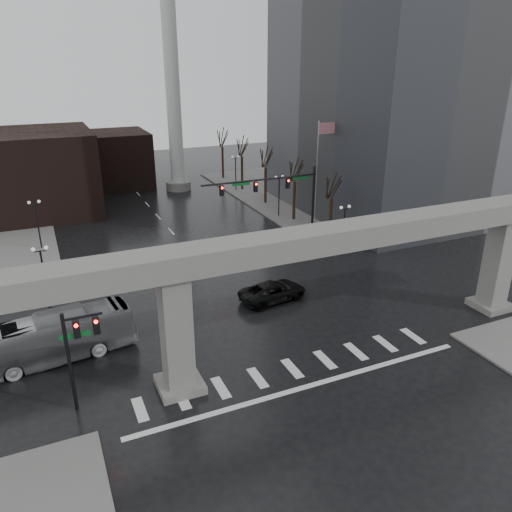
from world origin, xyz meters
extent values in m
plane|color=black|center=(0.00, 0.00, 0.00)|extent=(160.00, 160.00, 0.00)
cube|color=slate|center=(26.00, 36.00, 0.07)|extent=(28.00, 36.00, 0.15)
cube|color=gray|center=(0.00, 0.00, 8.00)|extent=(48.00, 2.20, 1.40)
cube|color=gray|center=(-7.00, 0.00, 3.65)|extent=(1.60, 1.60, 7.30)
cube|color=gray|center=(18.00, 0.00, 3.65)|extent=(1.60, 1.60, 7.30)
cube|color=gray|center=(-7.00, 0.00, 0.25)|extent=(2.60, 2.60, 0.50)
cube|color=gray|center=(18.00, 0.00, 0.25)|extent=(2.60, 2.60, 0.50)
cube|color=#5C5C61|center=(28.00, 26.00, 21.00)|extent=(22.00, 26.00, 42.00)
cube|color=black|center=(-14.00, 42.00, 5.00)|extent=(16.00, 14.00, 10.00)
cube|color=black|center=(-2.00, 52.00, 4.00)|extent=(10.00, 10.00, 8.00)
cylinder|color=silver|center=(6.00, 46.00, 15.00)|extent=(2.00, 2.00, 30.00)
cylinder|color=gray|center=(6.00, 46.00, 0.60)|extent=(3.60, 3.60, 1.20)
cylinder|color=black|center=(12.80, 18.80, 4.00)|extent=(0.24, 0.24, 8.00)
cylinder|color=black|center=(6.80, 18.80, 7.20)|extent=(12.00, 0.18, 0.18)
cube|color=black|center=(9.80, 18.80, 6.55)|extent=(0.35, 0.30, 1.00)
cube|color=black|center=(6.30, 18.80, 6.55)|extent=(0.35, 0.30, 1.00)
cube|color=black|center=(2.80, 18.80, 6.55)|extent=(0.35, 0.30, 1.00)
sphere|color=#FF0C05|center=(9.80, 18.62, 6.85)|extent=(0.20, 0.20, 0.20)
cube|color=#0C5821|center=(11.30, 18.80, 7.00)|extent=(1.80, 0.05, 0.35)
cube|color=#0C5821|center=(4.80, 18.80, 7.00)|extent=(1.80, 0.05, 0.35)
cylinder|color=black|center=(-12.80, 0.50, 3.00)|extent=(0.20, 0.20, 6.00)
cylinder|color=black|center=(-11.80, 0.50, 5.60)|extent=(2.00, 0.14, 0.14)
cube|color=black|center=(-12.20, 0.50, 4.95)|extent=(0.35, 0.30, 1.00)
cube|color=black|center=(-11.20, 0.50, 4.95)|extent=(0.35, 0.30, 1.00)
cube|color=#0C5821|center=(-12.30, 0.50, 4.60)|extent=(1.60, 0.05, 0.30)
cylinder|color=silver|center=(15.00, 22.00, 6.00)|extent=(0.12, 0.12, 12.00)
cube|color=#B41315|center=(16.00, 22.00, 11.20)|extent=(2.00, 0.03, 1.20)
cylinder|color=black|center=(13.50, 14.00, 2.40)|extent=(0.14, 0.14, 4.80)
cube|color=black|center=(13.50, 14.00, 4.75)|extent=(0.90, 0.06, 0.06)
sphere|color=silver|center=(13.05, 14.00, 4.95)|extent=(0.32, 0.32, 0.32)
sphere|color=silver|center=(13.95, 14.00, 4.95)|extent=(0.32, 0.32, 0.32)
cylinder|color=black|center=(13.50, 28.00, 2.40)|extent=(0.14, 0.14, 4.80)
cube|color=black|center=(13.50, 28.00, 4.75)|extent=(0.90, 0.06, 0.06)
sphere|color=silver|center=(13.05, 28.00, 4.95)|extent=(0.32, 0.32, 0.32)
sphere|color=silver|center=(13.95, 28.00, 4.95)|extent=(0.32, 0.32, 0.32)
cylinder|color=black|center=(13.50, 42.00, 2.40)|extent=(0.14, 0.14, 4.80)
cube|color=black|center=(13.50, 42.00, 4.75)|extent=(0.90, 0.06, 0.06)
sphere|color=silver|center=(13.05, 42.00, 4.95)|extent=(0.32, 0.32, 0.32)
sphere|color=silver|center=(13.95, 42.00, 4.95)|extent=(0.32, 0.32, 0.32)
cylinder|color=black|center=(-13.50, 14.00, 2.40)|extent=(0.14, 0.14, 4.80)
cube|color=black|center=(-13.50, 14.00, 4.75)|extent=(0.90, 0.06, 0.06)
sphere|color=silver|center=(-13.95, 14.00, 4.95)|extent=(0.32, 0.32, 0.32)
sphere|color=silver|center=(-13.05, 14.00, 4.95)|extent=(0.32, 0.32, 0.32)
cylinder|color=black|center=(-13.50, 28.00, 2.40)|extent=(0.14, 0.14, 4.80)
cube|color=black|center=(-13.50, 28.00, 4.75)|extent=(0.90, 0.06, 0.06)
sphere|color=silver|center=(-13.95, 28.00, 4.95)|extent=(0.32, 0.32, 0.32)
sphere|color=silver|center=(-13.05, 28.00, 4.95)|extent=(0.32, 0.32, 0.32)
cylinder|color=black|center=(-13.50, 42.00, 2.40)|extent=(0.14, 0.14, 4.80)
cube|color=black|center=(-13.50, 42.00, 4.75)|extent=(0.90, 0.06, 0.06)
sphere|color=silver|center=(-13.95, 42.00, 4.95)|extent=(0.32, 0.32, 0.32)
sphere|color=silver|center=(-13.05, 42.00, 4.95)|extent=(0.32, 0.32, 0.32)
cylinder|color=black|center=(14.50, 18.00, 2.27)|extent=(0.34, 0.34, 4.55)
cylinder|color=black|center=(14.50, 18.00, 6.01)|extent=(0.12, 1.52, 2.98)
cylinder|color=black|center=(15.00, 18.25, 5.78)|extent=(0.83, 1.14, 2.51)
cylinder|color=black|center=(14.50, 26.00, 2.33)|extent=(0.34, 0.34, 4.66)
cylinder|color=black|center=(14.50, 26.00, 6.15)|extent=(0.12, 1.55, 3.05)
cylinder|color=black|center=(15.00, 26.25, 5.91)|extent=(0.85, 1.16, 2.57)
cylinder|color=black|center=(14.50, 34.00, 2.38)|extent=(0.34, 0.34, 4.76)
cylinder|color=black|center=(14.50, 34.00, 6.29)|extent=(0.12, 1.59, 3.11)
cylinder|color=black|center=(15.00, 34.25, 6.05)|extent=(0.86, 1.18, 2.62)
cylinder|color=black|center=(14.50, 42.00, 2.43)|extent=(0.34, 0.34, 4.87)
cylinder|color=black|center=(14.50, 42.00, 6.43)|extent=(0.12, 1.62, 3.18)
cylinder|color=black|center=(15.00, 42.25, 6.18)|extent=(0.88, 1.20, 2.68)
cylinder|color=black|center=(14.50, 50.00, 2.48)|extent=(0.34, 0.34, 4.97)
cylinder|color=black|center=(14.50, 50.00, 6.57)|extent=(0.12, 1.65, 3.25)
cylinder|color=black|center=(15.00, 50.25, 6.31)|extent=(0.89, 1.23, 2.74)
imported|color=black|center=(3.06, 8.10, 0.77)|extent=(5.83, 3.26, 1.54)
imported|color=#96969A|center=(-13.95, 6.18, 1.56)|extent=(11.41, 3.89, 3.11)
camera|label=1|loc=(-12.91, -24.26, 18.32)|focal=35.00mm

